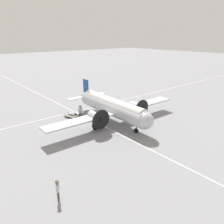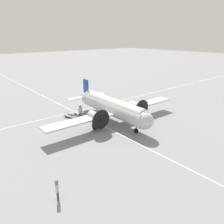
{
  "view_description": "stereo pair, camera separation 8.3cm",
  "coord_description": "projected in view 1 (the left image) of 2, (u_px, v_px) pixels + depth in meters",
  "views": [
    {
      "loc": [
        -24.66,
        20.43,
        12.91
      ],
      "look_at": [
        0.0,
        0.0,
        1.59
      ],
      "focal_mm": 35.0,
      "sensor_mm": 36.0,
      "label": 1
    },
    {
      "loc": [
        -24.71,
        20.37,
        12.91
      ],
      "look_at": [
        0.0,
        0.0,
        1.59
      ],
      "focal_mm": 35.0,
      "sensor_mm": 36.0,
      "label": 2
    }
  ],
  "objects": [
    {
      "name": "crew_foreground",
      "position": [
        58.0,
        188.0,
        17.75
      ],
      "size": [
        0.52,
        0.43,
        1.84
      ],
      "rotation": [
        0.0,
        0.0,
        2.51
      ],
      "color": "#473D2D",
      "rests_on": "ground_plane"
    },
    {
      "name": "passenger_boarding",
      "position": [
        81.0,
        109.0,
        36.72
      ],
      "size": [
        0.57,
        0.36,
        1.82
      ],
      "rotation": [
        0.0,
        0.0,
        3.58
      ],
      "color": "#473D2D",
      "rests_on": "ground_plane"
    },
    {
      "name": "suitcase_near_door",
      "position": [
        76.0,
        115.0,
        36.67
      ],
      "size": [
        0.52,
        0.12,
        0.5
      ],
      "color": "#232328",
      "rests_on": "ground_plane"
    },
    {
      "name": "ramp_agent",
      "position": [
        80.0,
        110.0,
        36.45
      ],
      "size": [
        0.34,
        0.6,
        1.8
      ],
      "rotation": [
        0.0,
        0.0,
        1.73
      ],
      "color": "navy",
      "rests_on": "ground_plane"
    },
    {
      "name": "apron_line_eastwest",
      "position": [
        101.0,
        125.0,
        33.17
      ],
      "size": [
        120.0,
        0.16,
        0.01
      ],
      "color": "silver",
      "rests_on": "ground_plane"
    },
    {
      "name": "baggage_cart",
      "position": [
        71.0,
        116.0,
        36.09
      ],
      "size": [
        2.32,
        1.67,
        0.56
      ],
      "rotation": [
        0.0,
        0.0,
        3.43
      ],
      "color": "#6B665B",
      "rests_on": "ground_plane"
    },
    {
      "name": "apron_line_northsouth",
      "position": [
        85.0,
        109.0,
        40.24
      ],
      "size": [
        0.16,
        120.0,
        0.01
      ],
      "color": "silver",
      "rests_on": "ground_plane"
    },
    {
      "name": "ground_plane",
      "position": [
        112.0,
        121.0,
        34.5
      ],
      "size": [
        300.0,
        300.0,
        0.0
      ],
      "primitive_type": "plane",
      "color": "gray"
    },
    {
      "name": "airliner_main",
      "position": [
        114.0,
        107.0,
        33.38
      ],
      "size": [
        16.52,
        23.12,
        5.56
      ],
      "rotation": [
        0.0,
        0.0,
        3.12
      ],
      "color": "silver",
      "rests_on": "ground_plane"
    }
  ]
}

